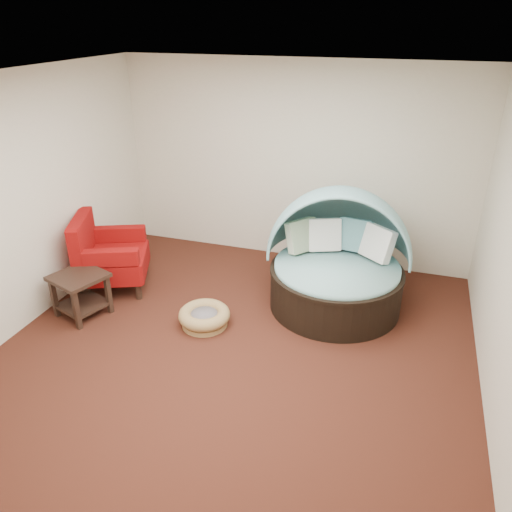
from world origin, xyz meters
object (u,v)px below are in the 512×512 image
(canopy_daybed, at_px, (338,254))
(side_table, at_px, (80,289))
(pet_basket, at_px, (204,317))
(red_armchair, at_px, (107,255))

(canopy_daybed, xyz_separation_m, side_table, (-2.85, -1.21, -0.34))
(pet_basket, bearing_deg, red_armchair, 163.75)
(side_table, bearing_deg, canopy_daybed, 23.00)
(canopy_daybed, relative_size, pet_basket, 2.44)
(canopy_daybed, distance_m, red_armchair, 2.97)
(canopy_daybed, bearing_deg, side_table, -164.39)
(canopy_daybed, distance_m, pet_basket, 1.77)
(pet_basket, relative_size, red_armchair, 0.68)
(red_armchair, bearing_deg, side_table, -108.03)
(pet_basket, bearing_deg, side_table, -170.98)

